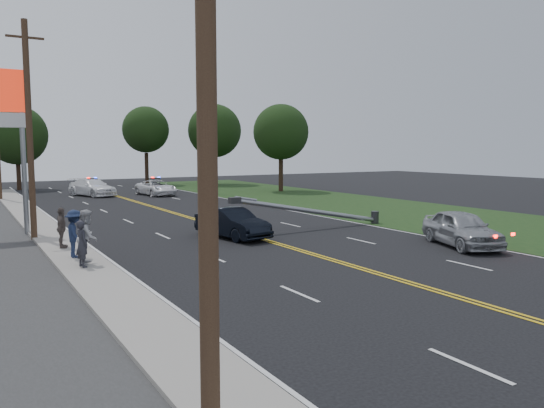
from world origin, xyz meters
TOP-DOWN VIEW (x-y plane):
  - ground at (0.00, 0.00)m, footprint 120.00×120.00m
  - sidewalk at (-8.40, 10.00)m, footprint 1.80×70.00m
  - grass_verge at (13.50, 10.00)m, footprint 12.00×80.00m
  - centerline_yellow at (0.00, 10.00)m, footprint 0.36×80.00m
  - traffic_signal at (8.30, 30.00)m, footprint 0.28×0.41m
  - fallen_streetlight at (4.19, 8.00)m, footprint 9.36×0.44m
  - utility_pole_near at (-9.20, -8.00)m, footprint 1.60×0.28m
  - utility_pole_mid at (-9.20, 12.00)m, footprint 1.60×0.28m
  - tree_6 at (-6.76, 45.28)m, footprint 6.04×6.04m
  - tree_7 at (6.92, 46.15)m, footprint 5.35×5.35m
  - tree_8 at (14.05, 42.66)m, footprint 6.23×6.23m
  - tree_9 at (15.45, 30.09)m, footprint 5.45×5.45m
  - crashed_sedan at (-1.03, 7.76)m, footprint 2.24×4.53m
  - waiting_sedan at (6.57, 0.73)m, footprint 3.37×4.95m
  - emergency_a at (3.29, 31.97)m, footprint 2.86×5.16m
  - emergency_b at (-1.84, 34.16)m, footprint 3.89×5.77m
  - bystander_a at (-8.52, 4.39)m, footprint 0.52×0.67m
  - bystander_b at (-8.25, 4.86)m, footprint 1.06×1.17m
  - bystander_c at (-8.43, 6.25)m, footprint 0.72×1.20m
  - bystander_d at (-8.53, 8.53)m, footprint 0.68×1.07m

SIDE VIEW (x-z plane):
  - ground at x=0.00m, z-range 0.00..0.00m
  - grass_verge at x=13.50m, z-range 0.00..0.01m
  - centerline_yellow at x=0.00m, z-range 0.01..0.01m
  - sidewalk at x=-8.40m, z-range 0.00..0.12m
  - emergency_a at x=3.29m, z-range 0.00..1.37m
  - crashed_sedan at x=-1.03m, z-range 0.00..1.43m
  - emergency_b at x=-1.84m, z-range 0.00..1.55m
  - waiting_sedan at x=6.57m, z-range 0.00..1.56m
  - fallen_streetlight at x=4.19m, z-range -0.04..1.88m
  - bystander_a at x=-8.52m, z-range 0.12..1.76m
  - bystander_d at x=-8.53m, z-range 0.12..1.81m
  - bystander_c at x=-8.43m, z-range 0.12..1.94m
  - bystander_b at x=-8.25m, z-range 0.12..2.07m
  - traffic_signal at x=8.30m, z-range 0.68..7.73m
  - utility_pole_near at x=-9.20m, z-range 0.08..10.08m
  - utility_pole_mid at x=-9.20m, z-range 0.08..10.08m
  - tree_6 at x=-6.76m, z-range 1.28..9.91m
  - tree_9 at x=15.45m, z-range 1.55..10.13m
  - tree_8 at x=14.05m, z-range 1.58..11.00m
  - tree_7 at x=6.92m, z-range 1.85..10.95m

